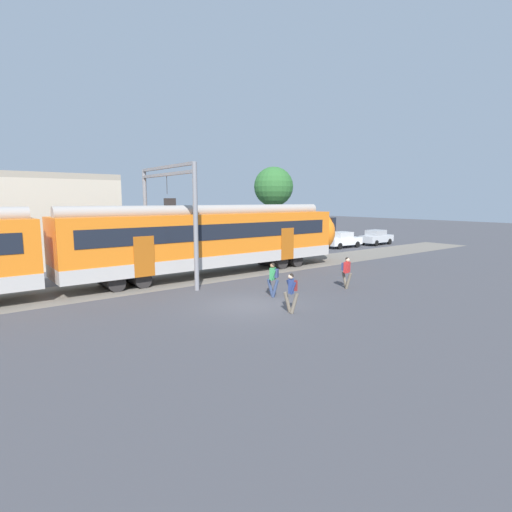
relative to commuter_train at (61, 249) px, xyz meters
The scene contains 11 objects.
ground_plane 9.75m from the commuter_train, 50.41° to the right, with size 160.00×160.00×0.00m, color #424247.
track_bed 3.35m from the commuter_train, behind, with size 80.00×4.40×0.01m, color slate.
commuter_train is the anchor object (origin of this frame).
pedestrian_navy 11.51m from the commuter_train, 54.43° to the right, with size 0.51×0.67×1.67m.
pedestrian_green 10.41m from the commuter_train, 40.55° to the right, with size 0.51×0.71×1.67m.
pedestrian_red 14.36m from the commuter_train, 32.36° to the right, with size 0.53×0.70×1.67m.
parked_car_grey 21.37m from the commuter_train, 11.85° to the left, with size 4.09×1.93×1.54m.
parked_car_white 26.62m from the commuter_train, ahead, with size 4.06×1.87×1.54m.
parked_car_silver 31.37m from the commuter_train, ahead, with size 4.09×1.93×1.54m.
catenary_gantry 6.02m from the commuter_train, ahead, with size 0.24×6.64×6.53m.
street_tree_right 27.20m from the commuter_train, 27.27° to the left, with size 4.24×4.24×8.19m.
Camera 1 is at (-10.34, -13.74, 4.63)m, focal length 28.00 mm.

